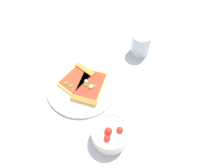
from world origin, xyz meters
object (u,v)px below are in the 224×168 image
object	(u,v)px
plate	(83,85)
salad_bowl	(110,134)
pizza_slice_near	(89,88)
pizza_slice_far	(78,77)
soda_glass	(141,44)

from	to	relation	value
plate	salad_bowl	bearing A→B (deg)	23.58
salad_bowl	plate	bearing A→B (deg)	-156.42
plate	pizza_slice_near	distance (m)	0.04
pizza_slice_near	pizza_slice_far	xyz separation A→B (m)	(-0.05, -0.04, -0.00)
salad_bowl	soda_glass	xyz separation A→B (m)	(-0.36, 0.15, 0.01)
pizza_slice_far	soda_glass	xyz separation A→B (m)	(-0.12, 0.26, 0.03)
plate	salad_bowl	distance (m)	0.23
salad_bowl	soda_glass	world-z (taller)	soda_glass
pizza_slice_near	pizza_slice_far	bearing A→B (deg)	-140.56
pizza_slice_far	salad_bowl	xyz separation A→B (m)	(0.24, 0.11, 0.02)
plate	soda_glass	size ratio (longest dim) A/B	2.74
plate	pizza_slice_far	size ratio (longest dim) A/B	1.85
plate	soda_glass	xyz separation A→B (m)	(-0.16, 0.24, 0.04)
pizza_slice_far	salad_bowl	distance (m)	0.26
salad_bowl	soda_glass	bearing A→B (deg)	157.15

